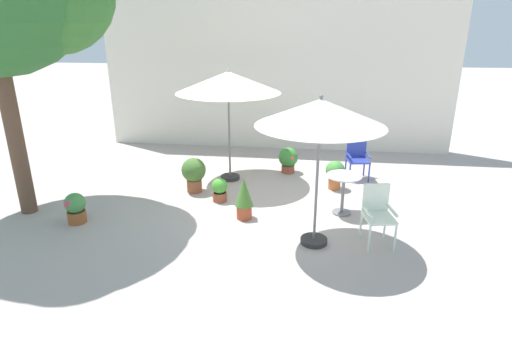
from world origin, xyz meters
name	(u,v)px	position (x,y,z in m)	size (l,w,h in m)	color
ground_plane	(258,200)	(0.00, 0.00, 0.00)	(60.00, 60.00, 0.00)	#B1A39E
villa_facade	(276,51)	(0.00, 3.96, 2.71)	(9.68, 0.30, 5.41)	silver
patio_umbrella_0	(228,83)	(-0.79, 1.14, 2.21)	(2.29, 2.29, 2.51)	#2D2D2D
patio_umbrella_1	(320,114)	(1.13, -1.62, 2.14)	(1.97, 1.97, 2.43)	#2D2D2D
cafe_table_0	(343,187)	(1.66, -0.41, 0.53)	(0.65, 0.65, 0.77)	white
patio_chair_0	(357,157)	(2.11, 1.61, 0.52)	(0.54, 0.53, 0.89)	#2F3E9E
patio_chair_1	(378,211)	(2.13, -1.45, 0.56)	(0.53, 0.57, 0.97)	white
potted_plant_0	(220,189)	(-0.76, -0.15, 0.25)	(0.32, 0.32, 0.49)	brown
potted_plant_1	(288,159)	(0.51, 1.76, 0.34)	(0.47, 0.47, 0.62)	brown
potted_plant_2	(194,173)	(-1.40, 0.28, 0.43)	(0.51, 0.51, 0.75)	brown
potted_plant_3	(75,207)	(-3.11, -1.43, 0.30)	(0.37, 0.39, 0.56)	brown
potted_plant_4	(335,173)	(1.58, 0.83, 0.37)	(0.41, 0.41, 0.64)	#BE6333
potted_plant_5	(244,197)	(-0.14, -0.86, 0.42)	(0.33, 0.33, 0.79)	#A9492C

